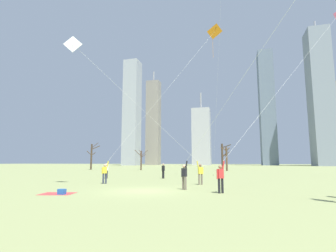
{
  "coord_description": "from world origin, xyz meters",
  "views": [
    {
      "loc": [
        5.82,
        -15.83,
        1.81
      ],
      "look_at": [
        0.0,
        6.0,
        4.89
      ],
      "focal_mm": 28.14,
      "sensor_mm": 36.0,
      "label": 1
    }
  ],
  "objects": [
    {
      "name": "skyline_slender_spire",
      "position": [
        50.3,
        132.17,
        21.05
      ],
      "size": [
        8.21,
        7.7,
        50.82
      ],
      "color": "gray",
      "rests_on": "ground"
    },
    {
      "name": "bare_tree_right_of_center",
      "position": [
        -14.95,
        39.03,
        2.45
      ],
      "size": [
        2.88,
        2.12,
        4.45
      ],
      "color": "#4C3828",
      "rests_on": "ground"
    },
    {
      "name": "bare_tree_rightmost",
      "position": [
        3.48,
        38.55,
        2.58
      ],
      "size": [
        2.03,
        1.8,
        4.75
      ],
      "color": "brown",
      "rests_on": "ground"
    },
    {
      "name": "picnic_spot",
      "position": [
        -3.94,
        -2.79,
        0.09
      ],
      "size": [
        2.08,
        1.79,
        0.31
      ],
      "color": "#CC3838",
      "rests_on": "ground"
    },
    {
      "name": "kite_flyer_foreground_right_purple",
      "position": [
        5.74,
        -1.17,
        5.26
      ],
      "size": [
        13.16,
        10.14,
        17.62
      ],
      "color": "#726656",
      "rests_on": "ground"
    },
    {
      "name": "kite_flyer_midfield_right_pink",
      "position": [
        6.8,
        2.22,
        3.73
      ],
      "size": [
        11.98,
        12.41,
        16.87
      ],
      "color": "black",
      "rests_on": "ground"
    },
    {
      "name": "skyline_tall_tower",
      "position": [
        -13.48,
        127.77,
        15.64
      ],
      "size": [
        9.95,
        6.4,
        40.19
      ],
      "color": "#B2B2B7",
      "rests_on": "ground"
    },
    {
      "name": "bystander_strolling_midfield",
      "position": [
        -2.2,
        12.22,
        0.9
      ],
      "size": [
        0.39,
        0.38,
        1.62
      ],
      "color": "black",
      "rests_on": "ground"
    },
    {
      "name": "kite_flyer_far_back_white",
      "position": [
        0.4,
        4.38,
        3.55
      ],
      "size": [
        10.36,
        4.6,
        11.79
      ],
      "color": "#726656",
      "rests_on": "ground"
    },
    {
      "name": "ground_plane",
      "position": [
        0.0,
        0.0,
        0.0
      ],
      "size": [
        400.0,
        400.0,
        0.0
      ],
      "primitive_type": "plane",
      "color": "#848E56"
    },
    {
      "name": "skyline_short_annex",
      "position": [
        21.53,
        132.22,
        30.83
      ],
      "size": [
        7.66,
        11.03,
        61.66
      ],
      "color": "slate",
      "rests_on": "ground"
    },
    {
      "name": "skyline_mid_tower_right",
      "position": [
        42.15,
        112.21,
        30.88
      ],
      "size": [
        8.94,
        11.15,
        66.41
      ],
      "color": "gray",
      "rests_on": "ground"
    },
    {
      "name": "bare_tree_center",
      "position": [
        -27.14,
        38.95,
        3.21
      ],
      "size": [
        2.8,
        1.69,
        6.29
      ],
      "color": "#423326",
      "rests_on": "ground"
    },
    {
      "name": "skyline_mid_tower_left",
      "position": [
        -41.95,
        129.82,
        24.83
      ],
      "size": [
        7.65,
        6.1,
        55.86
      ],
      "color": "gray",
      "rests_on": "ground"
    },
    {
      "name": "bare_tree_far_right_edge",
      "position": [
        2.48,
        43.53,
        3.08
      ],
      "size": [
        2.22,
        1.81,
        5.78
      ],
      "color": "#423326",
      "rests_on": "ground"
    },
    {
      "name": "skyline_wide_slab",
      "position": [
        -47.42,
        110.36,
        27.65
      ],
      "size": [
        7.63,
        8.05,
        55.29
      ],
      "color": "#9EA3AD",
      "rests_on": "ground"
    },
    {
      "name": "bystander_far_off_by_trees",
      "position": [
        -8.28,
        10.74,
        0.9
      ],
      "size": [
        0.29,
        0.49,
        1.62
      ],
      "color": "black",
      "rests_on": "ground"
    },
    {
      "name": "kite_flyer_midfield_center_orange",
      "position": [
        -2.57,
        6.34,
        5.1
      ],
      "size": [
        9.88,
        7.58,
        16.58
      ],
      "color": "#33384C",
      "rests_on": "ground"
    }
  ]
}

